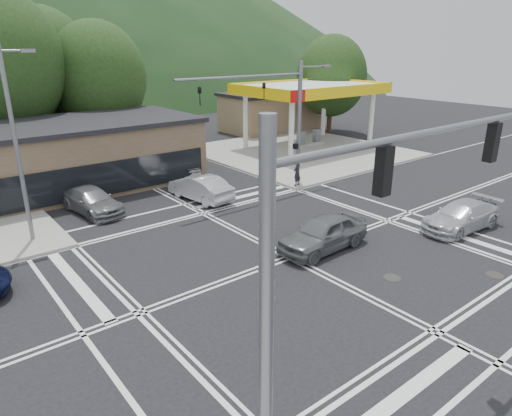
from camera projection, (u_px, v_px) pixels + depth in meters
ground at (289, 257)px, 20.35m from camera, size 120.00×120.00×0.00m
sidewalk_ne at (300, 151)px, 40.15m from camera, size 16.00×16.00×0.15m
gas_station_canopy at (311, 91)px, 40.36m from camera, size 12.32×8.34×5.75m
convenience_store at (271, 113)px, 49.82m from camera, size 10.00×6.00×3.80m
commercial_row at (2, 167)px, 27.51m from camera, size 24.00×8.00×4.00m
tree_n_c at (98, 77)px, 36.41m from camera, size 7.60×7.60×10.87m
tree_n_e at (43, 68)px, 37.38m from camera, size 8.40×8.40×11.98m
tree_ne at (332, 76)px, 47.14m from camera, size 7.20×7.20×9.99m
streetlight_nw at (16, 137)px, 20.32m from camera, size 2.50×0.25×9.00m
signal_mast_ne at (285, 110)px, 28.73m from camera, size 11.65×0.30×8.00m
signal_mast_sw at (338, 255)px, 8.83m from camera, size 9.14×0.28×8.00m
car_grey_center at (323, 233)px, 20.90m from camera, size 4.78×2.07×1.61m
car_silver_east at (461, 216)px, 23.26m from camera, size 4.97×2.31×1.40m
car_queue_a at (200, 188)px, 27.65m from camera, size 2.17×4.77×1.52m
car_queue_b at (182, 167)px, 32.74m from camera, size 2.14×4.11×1.34m
car_northbound at (92, 201)px, 25.58m from camera, size 2.54×4.94×1.37m
pedestrian at (297, 173)px, 29.92m from camera, size 0.69×0.52×1.70m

